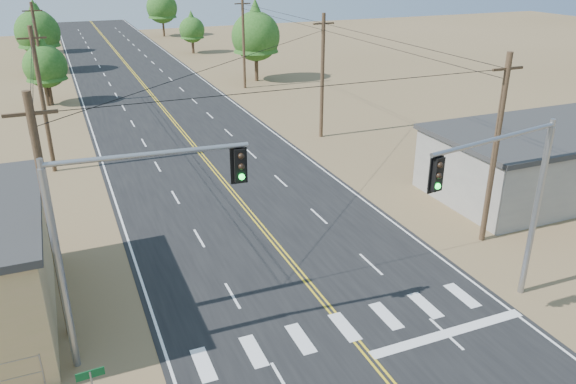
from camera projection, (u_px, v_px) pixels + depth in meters
road at (206, 160)px, 41.91m from camera, size 15.00×200.00×0.02m
building_right at (549, 161)px, 35.99m from camera, size 15.00×8.00×4.00m
utility_pole_left_near at (50, 220)px, 20.91m from camera, size 1.80×0.30×10.00m
utility_pole_left_mid at (43, 100)px, 37.87m from camera, size 1.80×0.30×10.00m
utility_pole_left_far at (40, 54)px, 54.83m from camera, size 1.80×0.30×10.00m
utility_pole_right_near at (495, 150)px, 28.35m from camera, size 1.80×0.30×10.00m
utility_pole_right_mid at (322, 76)px, 45.31m from camera, size 1.80×0.30×10.00m
utility_pole_right_far at (244, 42)px, 62.28m from camera, size 1.80×0.30×10.00m
signal_mast_left at (115, 225)px, 19.51m from camera, size 6.98×0.98×8.25m
signal_mast_right at (511, 190)px, 22.47m from camera, size 6.92×1.64×8.16m
tree_left_near at (45, 62)px, 55.58m from camera, size 4.23×4.23×7.05m
tree_left_mid at (37, 28)px, 70.44m from camera, size 5.46×5.46×9.10m
tree_left_far at (39, 22)px, 84.74m from camera, size 4.51×4.51×7.51m
tree_right_near at (256, 31)px, 65.59m from camera, size 5.70×5.70×9.50m
tree_right_mid at (192, 27)px, 84.81m from camera, size 3.81×3.81×6.35m
tree_right_far at (162, 4)px, 101.51m from camera, size 5.51×5.51×9.18m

